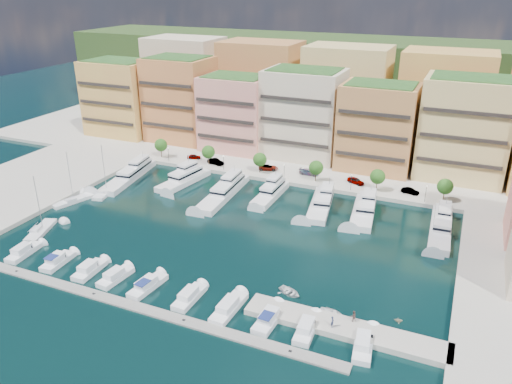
% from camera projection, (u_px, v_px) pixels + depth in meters
% --- Properties ---
extents(ground, '(400.00, 400.00, 0.00)m').
position_uv_depth(ground, '(233.00, 233.00, 106.91)').
color(ground, black).
rests_on(ground, ground).
extents(north_quay, '(220.00, 64.00, 2.00)m').
position_uv_depth(north_quay, '(318.00, 150.00, 159.12)').
color(north_quay, '#9E998E').
rests_on(north_quay, ground).
extents(hillside, '(240.00, 40.00, 58.00)m').
position_uv_depth(hillside, '(353.00, 115.00, 199.54)').
color(hillside, '#243917').
rests_on(hillside, ground).
extents(south_pontoon, '(72.00, 2.20, 0.35)m').
position_uv_depth(south_pontoon, '(137.00, 308.00, 82.75)').
color(south_pontoon, gray).
rests_on(south_pontoon, ground).
extents(finger_pier, '(32.00, 5.00, 2.00)m').
position_uv_depth(finger_pier, '(344.00, 331.00, 77.37)').
color(finger_pier, '#9E998E').
rests_on(finger_pier, ground).
extents(apartment_0, '(22.00, 16.50, 24.80)m').
position_uv_depth(apartment_0, '(121.00, 98.00, 167.98)').
color(apartment_0, gold).
rests_on(apartment_0, north_quay).
extents(apartment_1, '(20.00, 16.50, 26.80)m').
position_uv_depth(apartment_1, '(180.00, 99.00, 161.20)').
color(apartment_1, '#C57A41').
rests_on(apartment_1, north_quay).
extents(apartment_2, '(20.00, 15.50, 22.80)m').
position_uv_depth(apartment_2, '(236.00, 113.00, 152.59)').
color(apartment_2, tan).
rests_on(apartment_2, north_quay).
extents(apartment_3, '(22.00, 16.50, 25.80)m').
position_uv_depth(apartment_3, '(304.00, 114.00, 145.97)').
color(apartment_3, beige).
rests_on(apartment_3, north_quay).
extents(apartment_4, '(20.00, 15.50, 23.80)m').
position_uv_depth(apartment_4, '(377.00, 127.00, 136.61)').
color(apartment_4, '#B67344').
rests_on(apartment_4, north_quay).
extents(apartment_5, '(22.00, 16.50, 26.80)m').
position_uv_depth(apartment_5, '(464.00, 129.00, 129.62)').
color(apartment_5, tan).
rests_on(apartment_5, north_quay).
extents(backblock_0, '(26.00, 18.00, 30.00)m').
position_uv_depth(backblock_0, '(186.00, 80.00, 183.10)').
color(backblock_0, beige).
rests_on(backblock_0, north_quay).
extents(backblock_1, '(26.00, 18.00, 30.00)m').
position_uv_depth(backblock_1, '(261.00, 86.00, 172.09)').
color(backblock_1, '#B67344').
rests_on(backblock_1, north_quay).
extents(backblock_2, '(26.00, 18.00, 30.00)m').
position_uv_depth(backblock_2, '(346.00, 94.00, 161.07)').
color(backblock_2, tan).
rests_on(backblock_2, north_quay).
extents(backblock_3, '(26.00, 18.00, 30.00)m').
position_uv_depth(backblock_3, '(444.00, 102.00, 150.06)').
color(backblock_3, gold).
rests_on(backblock_3, north_quay).
extents(tree_0, '(3.80, 3.80, 5.65)m').
position_uv_depth(tree_0, '(161.00, 145.00, 147.94)').
color(tree_0, '#473323').
rests_on(tree_0, north_quay).
extents(tree_1, '(3.80, 3.80, 5.65)m').
position_uv_depth(tree_1, '(208.00, 152.00, 142.06)').
color(tree_1, '#473323').
rests_on(tree_1, north_quay).
extents(tree_2, '(3.80, 3.80, 5.65)m').
position_uv_depth(tree_2, '(260.00, 160.00, 136.19)').
color(tree_2, '#473323').
rests_on(tree_2, north_quay).
extents(tree_3, '(3.80, 3.80, 5.65)m').
position_uv_depth(tree_3, '(316.00, 168.00, 130.31)').
color(tree_3, '#473323').
rests_on(tree_3, north_quay).
extents(tree_4, '(3.80, 3.80, 5.65)m').
position_uv_depth(tree_4, '(378.00, 177.00, 124.44)').
color(tree_4, '#473323').
rests_on(tree_4, north_quay).
extents(tree_5, '(3.80, 3.80, 5.65)m').
position_uv_depth(tree_5, '(445.00, 187.00, 118.56)').
color(tree_5, '#473323').
rests_on(tree_5, north_quay).
extents(lamppost_0, '(0.30, 0.30, 4.20)m').
position_uv_depth(lamppost_0, '(168.00, 152.00, 144.89)').
color(lamppost_0, black).
rests_on(lamppost_0, north_quay).
extents(lamppost_1, '(0.30, 0.30, 4.20)m').
position_uv_depth(lamppost_1, '(223.00, 160.00, 138.28)').
color(lamppost_1, black).
rests_on(lamppost_1, north_quay).
extents(lamppost_2, '(0.30, 0.30, 4.20)m').
position_uv_depth(lamppost_2, '(284.00, 170.00, 131.68)').
color(lamppost_2, black).
rests_on(lamppost_2, north_quay).
extents(lamppost_3, '(0.30, 0.30, 4.20)m').
position_uv_depth(lamppost_3, '(351.00, 180.00, 125.07)').
color(lamppost_3, black).
rests_on(lamppost_3, north_quay).
extents(lamppost_4, '(0.30, 0.30, 4.20)m').
position_uv_depth(lamppost_4, '(426.00, 191.00, 118.46)').
color(lamppost_4, black).
rests_on(lamppost_4, north_quay).
extents(yacht_0, '(8.25, 24.62, 7.30)m').
position_uv_depth(yacht_0, '(131.00, 174.00, 136.09)').
color(yacht_0, silver).
rests_on(yacht_0, ground).
extents(yacht_1, '(7.44, 18.23, 7.30)m').
position_uv_depth(yacht_1, '(185.00, 179.00, 133.00)').
color(yacht_1, silver).
rests_on(yacht_1, ground).
extents(yacht_2, '(6.07, 24.37, 7.30)m').
position_uv_depth(yacht_2, '(225.00, 190.00, 125.53)').
color(yacht_2, silver).
rests_on(yacht_2, ground).
extents(yacht_3, '(4.20, 16.26, 7.30)m').
position_uv_depth(yacht_3, '(271.00, 192.00, 124.53)').
color(yacht_3, silver).
rests_on(yacht_3, ground).
extents(yacht_4, '(7.54, 19.26, 7.30)m').
position_uv_depth(yacht_4, '(321.00, 203.00, 118.65)').
color(yacht_4, silver).
rests_on(yacht_4, ground).
extents(yacht_5, '(6.95, 18.38, 7.30)m').
position_uv_depth(yacht_5, '(364.00, 209.00, 115.22)').
color(yacht_5, silver).
rests_on(yacht_5, ground).
extents(yacht_6, '(5.15, 21.58, 7.30)m').
position_uv_depth(yacht_6, '(441.00, 226.00, 107.63)').
color(yacht_6, silver).
rests_on(yacht_6, ground).
extents(cruiser_0, '(3.36, 8.03, 2.55)m').
position_uv_depth(cruiser_0, '(24.00, 252.00, 98.46)').
color(cruiser_0, white).
rests_on(cruiser_0, ground).
extents(cruiser_1, '(3.24, 7.36, 2.66)m').
position_uv_depth(cruiser_1, '(58.00, 261.00, 95.25)').
color(cruiser_1, white).
rests_on(cruiser_1, ground).
extents(cruiser_2, '(3.15, 7.38, 2.55)m').
position_uv_depth(cruiser_2, '(89.00, 270.00, 92.46)').
color(cruiser_2, white).
rests_on(cruiser_2, ground).
extents(cruiser_3, '(3.36, 7.57, 2.55)m').
position_uv_depth(cruiser_3, '(115.00, 277.00, 90.28)').
color(cruiser_3, white).
rests_on(cruiser_3, ground).
extents(cruiser_4, '(3.48, 8.50, 2.66)m').
position_uv_depth(cruiser_4, '(147.00, 286.00, 87.68)').
color(cruiser_4, white).
rests_on(cruiser_4, ground).
extents(cruiser_5, '(2.75, 7.83, 2.55)m').
position_uv_depth(cruiser_5, '(189.00, 297.00, 84.59)').
color(cruiser_5, white).
rests_on(cruiser_5, ground).
extents(cruiser_6, '(3.05, 9.14, 2.55)m').
position_uv_depth(cruiser_6, '(229.00, 308.00, 81.84)').
color(cruiser_6, white).
rests_on(cruiser_6, ground).
extents(cruiser_7, '(3.14, 8.16, 2.66)m').
position_uv_depth(cruiser_7, '(269.00, 319.00, 79.19)').
color(cruiser_7, white).
rests_on(cruiser_7, ground).
extents(cruiser_8, '(3.01, 7.78, 2.55)m').
position_uv_depth(cruiser_8, '(307.00, 329.00, 76.93)').
color(cruiser_8, white).
rests_on(cruiser_8, ground).
extents(cruiser_9, '(3.68, 8.61, 2.55)m').
position_uv_depth(cruiser_9, '(363.00, 344.00, 73.69)').
color(cruiser_9, white).
rests_on(cruiser_9, ground).
extents(sailboat_1, '(5.85, 10.52, 13.20)m').
position_uv_depth(sailboat_1, '(73.00, 201.00, 121.62)').
color(sailboat_1, silver).
rests_on(sailboat_1, ground).
extents(sailboat_0, '(6.09, 10.47, 13.20)m').
position_uv_depth(sailboat_0, '(41.00, 231.00, 107.28)').
color(sailboat_0, silver).
rests_on(sailboat_0, ground).
extents(sailboat_2, '(4.74, 9.72, 13.20)m').
position_uv_depth(sailboat_2, '(105.00, 193.00, 126.35)').
color(sailboat_2, silver).
rests_on(sailboat_2, ground).
extents(tender_2, '(4.15, 3.11, 0.82)m').
position_uv_depth(tender_2, '(331.00, 313.00, 80.90)').
color(tender_2, white).
rests_on(tender_2, ground).
extents(tender_1, '(1.70, 1.50, 0.83)m').
position_uv_depth(tender_1, '(318.00, 310.00, 81.65)').
color(tender_1, beige).
rests_on(tender_1, ground).
extents(tender_3, '(1.55, 1.39, 0.73)m').
position_uv_depth(tender_3, '(398.00, 320.00, 79.28)').
color(tender_3, beige).
rests_on(tender_3, ground).
extents(tender_0, '(5.12, 4.43, 0.89)m').
position_uv_depth(tender_0, '(290.00, 292.00, 86.19)').
color(tender_0, silver).
rests_on(tender_0, ground).
extents(car_0, '(4.31, 3.12, 1.36)m').
position_uv_depth(car_0, '(194.00, 157.00, 147.69)').
color(car_0, gray).
rests_on(car_0, north_quay).
extents(car_1, '(5.28, 2.70, 1.66)m').
position_uv_depth(car_1, '(216.00, 162.00, 143.15)').
color(car_1, gray).
rests_on(car_1, north_quay).
extents(car_2, '(5.89, 4.15, 1.49)m').
position_uv_depth(car_2, '(268.00, 168.00, 139.00)').
color(car_2, gray).
rests_on(car_2, north_quay).
extents(car_3, '(5.38, 2.21, 1.56)m').
position_uv_depth(car_3, '(309.00, 172.00, 135.72)').
color(car_3, gray).
rests_on(car_3, north_quay).
extents(car_4, '(5.07, 3.66, 1.60)m').
position_uv_depth(car_4, '(356.00, 181.00, 129.86)').
color(car_4, gray).
rests_on(car_4, north_quay).
extents(car_5, '(4.60, 2.46, 1.44)m').
position_uv_depth(car_5, '(410.00, 191.00, 123.71)').
color(car_5, gray).
rests_on(car_5, north_quay).
extents(person_0, '(0.55, 0.75, 1.88)m').
position_uv_depth(person_0, '(332.00, 322.00, 76.38)').
color(person_0, '#262E4C').
rests_on(person_0, finger_pier).
extents(person_1, '(1.14, 1.10, 1.85)m').
position_uv_depth(person_1, '(353.00, 316.00, 77.68)').
color(person_1, '#513731').
rests_on(person_1, finger_pier).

